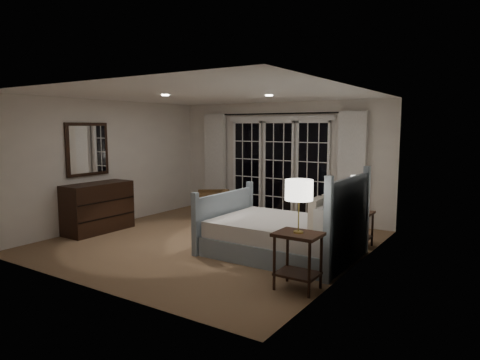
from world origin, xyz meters
The scene contains 20 objects.
floor centered at (0.00, 0.00, 0.00)m, with size 5.00×5.00×0.00m, color #866748.
ceiling centered at (0.00, 0.00, 2.50)m, with size 5.00×5.00×0.00m, color white.
wall_left centered at (-2.50, 0.00, 1.25)m, with size 0.02×5.00×2.50m, color silver.
wall_right centered at (2.50, 0.00, 1.25)m, with size 0.02×5.00×2.50m, color silver.
wall_back centered at (0.00, 2.50, 1.25)m, with size 5.00×0.02×2.50m, color silver.
wall_front centered at (0.00, -2.50, 1.25)m, with size 5.00×0.02×2.50m, color silver.
french_doors centered at (0.00, 2.46, 1.09)m, with size 2.50×0.04×2.20m.
curtain_rod centered at (0.00, 2.40, 2.25)m, with size 0.03×0.03×3.50m, color black.
curtain_left centered at (-1.65, 2.38, 1.15)m, with size 0.55×0.10×2.25m, color white.
curtain_right centered at (1.65, 2.38, 1.15)m, with size 0.55×0.10×2.25m, color white.
downlight_a centered at (0.80, 0.60, 2.49)m, with size 0.12×0.12×0.01m, color white.
downlight_b centered at (-0.60, -0.40, 2.49)m, with size 0.12×0.12×0.01m, color white.
bed centered at (1.42, 0.04, 0.32)m, with size 2.19×1.57×1.27m.
nightstand_left centered at (2.20, -1.14, 0.47)m, with size 0.54×0.44×0.71m.
nightstand_right centered at (2.21, 1.15, 0.39)m, with size 0.45×0.36×0.59m.
lamp_left centered at (2.20, -1.14, 1.22)m, with size 0.33×0.33×0.64m.
lamp_right centered at (2.21, 1.15, 1.06)m, with size 0.30×0.30×0.58m.
armchair centered at (-1.00, 1.44, 0.32)m, with size 0.68×0.70×0.64m, color brown.
dresser centered at (-2.23, -0.55, 0.46)m, with size 0.55×1.30×0.92m.
mirror centered at (-2.47, -0.55, 1.55)m, with size 0.05×0.85×1.00m.
Camera 1 is at (4.36, -5.72, 1.97)m, focal length 32.00 mm.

